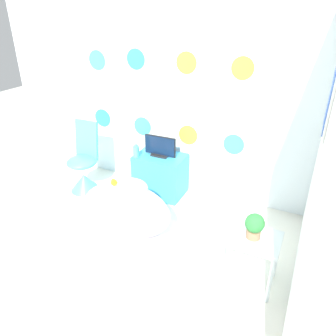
{
  "coord_description": "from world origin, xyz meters",
  "views": [
    {
      "loc": [
        1.64,
        -1.51,
        2.11
      ],
      "look_at": [
        0.51,
        0.87,
        0.77
      ],
      "focal_mm": 35.0,
      "sensor_mm": 36.0,
      "label": 1
    }
  ],
  "objects_px": {
    "chair": "(84,170)",
    "vase": "(136,151)",
    "tv": "(160,147)",
    "potted_plant_left": "(255,225)",
    "bathtub": "(126,209)"
  },
  "relations": [
    {
      "from": "chair",
      "to": "potted_plant_left",
      "type": "height_order",
      "value": "chair"
    },
    {
      "from": "chair",
      "to": "potted_plant_left",
      "type": "distance_m",
      "value": 2.3
    },
    {
      "from": "bathtub",
      "to": "tv",
      "type": "height_order",
      "value": "tv"
    },
    {
      "from": "bathtub",
      "to": "potted_plant_left",
      "type": "bearing_deg",
      "value": -6.84
    },
    {
      "from": "tv",
      "to": "vase",
      "type": "distance_m",
      "value": 0.28
    },
    {
      "from": "tv",
      "to": "potted_plant_left",
      "type": "relative_size",
      "value": 1.83
    },
    {
      "from": "vase",
      "to": "potted_plant_left",
      "type": "distance_m",
      "value": 1.74
    },
    {
      "from": "bathtub",
      "to": "chair",
      "type": "height_order",
      "value": "chair"
    },
    {
      "from": "vase",
      "to": "tv",
      "type": "bearing_deg",
      "value": 31.31
    },
    {
      "from": "tv",
      "to": "potted_plant_left",
      "type": "height_order",
      "value": "tv"
    },
    {
      "from": "tv",
      "to": "vase",
      "type": "bearing_deg",
      "value": -148.69
    },
    {
      "from": "vase",
      "to": "bathtub",
      "type": "bearing_deg",
      "value": -68.85
    },
    {
      "from": "tv",
      "to": "potted_plant_left",
      "type": "xyz_separation_m",
      "value": [
        1.3,
        -0.97,
        -0.03
      ]
    },
    {
      "from": "chair",
      "to": "tv",
      "type": "distance_m",
      "value": 1.01
    },
    {
      "from": "chair",
      "to": "vase",
      "type": "relative_size",
      "value": 5.54
    }
  ]
}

